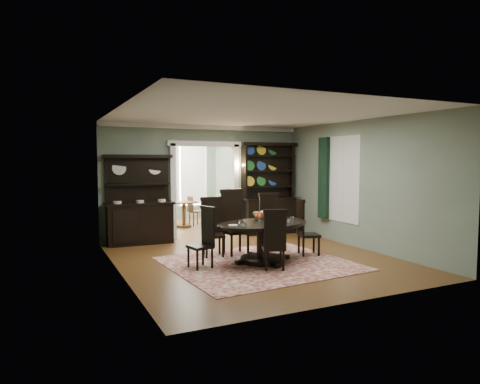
% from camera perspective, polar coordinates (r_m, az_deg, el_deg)
% --- Properties ---
extents(room, '(5.51, 6.01, 3.01)m').
position_cam_1_polar(room, '(8.85, 1.98, 1.08)').
color(room, brown).
rests_on(room, ground).
extents(parlor, '(3.51, 3.50, 3.01)m').
position_cam_1_polar(parlor, '(13.96, -8.42, 1.98)').
color(parlor, brown).
rests_on(parlor, ground).
extents(doorway_trim, '(2.08, 0.25, 2.57)m').
position_cam_1_polar(doorway_trim, '(11.55, -4.76, 2.04)').
color(doorway_trim, silver).
rests_on(doorway_trim, floor).
extents(right_window, '(0.15, 1.47, 2.12)m').
position_cam_1_polar(right_window, '(11.05, 12.34, 1.76)').
color(right_window, white).
rests_on(right_window, wall_right).
extents(wall_sconce, '(0.27, 0.21, 0.21)m').
position_cam_1_polar(wall_sconce, '(11.77, -0.17, 3.42)').
color(wall_sconce, '#BA7731').
rests_on(wall_sconce, back_wall_right).
extents(rug, '(3.65, 3.34, 0.01)m').
position_cam_1_polar(rug, '(8.66, 2.60, -9.51)').
color(rug, maroon).
rests_on(rug, floor).
extents(dining_table, '(2.29, 2.26, 0.82)m').
position_cam_1_polar(dining_table, '(8.68, 3.10, -5.69)').
color(dining_table, black).
rests_on(dining_table, rug).
extents(centerpiece, '(1.45, 0.93, 0.24)m').
position_cam_1_polar(centerpiece, '(8.59, 2.71, -3.66)').
color(centerpiece, silver).
rests_on(centerpiece, dining_table).
extents(chair_far_left, '(0.54, 0.52, 1.27)m').
position_cam_1_polar(chair_far_left, '(9.30, -3.73, -4.39)').
color(chair_far_left, black).
rests_on(chair_far_left, rug).
extents(chair_far_mid, '(0.55, 0.51, 1.43)m').
position_cam_1_polar(chair_far_mid, '(9.46, -0.87, -3.73)').
color(chair_far_mid, black).
rests_on(chair_far_mid, rug).
extents(chair_far_right, '(0.51, 0.49, 1.31)m').
position_cam_1_polar(chair_far_right, '(9.93, 4.05, -3.73)').
color(chair_far_right, black).
rests_on(chair_far_right, rug).
extents(chair_end_left, '(0.49, 0.51, 1.18)m').
position_cam_1_polar(chair_end_left, '(8.28, -4.75, -5.81)').
color(chair_end_left, black).
rests_on(chair_end_left, rug).
extents(chair_end_right, '(0.55, 0.56, 1.24)m').
position_cam_1_polar(chair_end_right, '(9.39, 8.56, -4.45)').
color(chair_end_right, black).
rests_on(chair_end_right, rug).
extents(chair_near, '(0.55, 0.54, 1.17)m').
position_cam_1_polar(chair_near, '(8.03, 4.62, -6.19)').
color(chair_near, black).
rests_on(chair_near, rug).
extents(sideboard, '(1.69, 0.65, 2.20)m').
position_cam_1_polar(sideboard, '(10.87, -13.28, -2.71)').
color(sideboard, black).
rests_on(sideboard, floor).
extents(welsh_dresser, '(1.68, 0.74, 2.56)m').
position_cam_1_polar(welsh_dresser, '(12.13, 3.92, -1.13)').
color(welsh_dresser, black).
rests_on(welsh_dresser, floor).
extents(parlor_table, '(0.86, 0.86, 0.79)m').
position_cam_1_polar(parlor_table, '(13.30, -7.50, -2.44)').
color(parlor_table, '#573119').
rests_on(parlor_table, parlor_floor).
extents(parlor_chair_left, '(0.38, 0.37, 0.86)m').
position_cam_1_polar(parlor_chair_left, '(13.34, -10.29, -2.71)').
color(parlor_chair_left, '#573119').
rests_on(parlor_chair_left, parlor_floor).
extents(parlor_chair_right, '(0.41, 0.40, 0.94)m').
position_cam_1_polar(parlor_chair_right, '(13.52, -6.22, -2.38)').
color(parlor_chair_right, '#573119').
rests_on(parlor_chair_right, parlor_floor).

